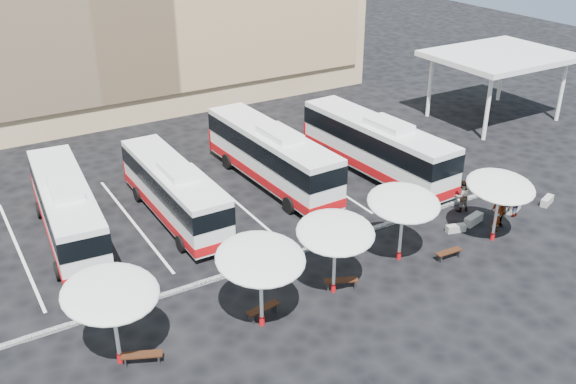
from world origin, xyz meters
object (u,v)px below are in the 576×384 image
bus_3 (376,145)px  conc_bench_1 (473,219)px  passenger_2 (500,211)px  sunshade_2 (335,232)px  conc_bench_3 (547,201)px  bus_0 (67,208)px  wood_bench_0 (142,356)px  sunshade_4 (501,187)px  passenger_0 (497,217)px  bus_1 (174,190)px  sunshade_3 (404,203)px  sunshade_0 (111,294)px  wood_bench_2 (341,282)px  passenger_3 (515,201)px  wood_bench_3 (449,253)px  bus_2 (271,154)px  wood_bench_1 (263,309)px  conc_bench_2 (514,207)px  conc_bench_0 (456,228)px  sunshade_1 (261,259)px  passenger_1 (462,196)px

bus_3 → conc_bench_1: bearing=-89.6°
conc_bench_1 → passenger_2: bearing=-42.7°
sunshade_2 → conc_bench_3: 15.98m
bus_0 → wood_bench_0: bearing=-85.6°
sunshade_4 → passenger_0: sunshade_4 is taller
bus_1 → conc_bench_3: 21.51m
sunshade_3 → wood_bench_0: (-13.58, -0.83, -2.77)m
wood_bench_0 → passenger_2: (20.44, 0.68, 0.55)m
sunshade_0 → sunshade_3: sunshade_0 is taller
sunshade_2 → wood_bench_2: bearing=2.4°
sunshade_2 → passenger_3: size_ratio=2.42×
wood_bench_3 → conc_bench_1: (3.77, 2.00, -0.09)m
bus_2 → wood_bench_1: 13.68m
bus_2 → sunshade_3: (1.04, -11.01, 1.20)m
wood_bench_3 → sunshade_2: bearing=174.5°
wood_bench_0 → wood_bench_3: wood_bench_0 is taller
conc_bench_2 → bus_1: bearing=151.3°
wood_bench_0 → wood_bench_3: bearing=-1.6°
bus_3 → sunshade_0: bus_3 is taller
wood_bench_1 → passenger_3: bearing=2.9°
sunshade_0 → conc_bench_0: size_ratio=4.39×
sunshade_0 → passenger_0: 20.61m
sunshade_1 → wood_bench_2: size_ratio=2.40×
wood_bench_1 → wood_bench_3: size_ratio=1.08×
sunshade_1 → sunshade_4: sunshade_1 is taller
sunshade_3 → passenger_0: (6.17, -0.55, -2.21)m
sunshade_4 → passenger_0: (0.71, 0.50, -2.15)m
sunshade_4 → conc_bench_2: bearing=25.4°
bus_0 → wood_bench_1: (5.42, -11.09, -1.44)m
sunshade_2 → sunshade_3: 4.45m
wood_bench_0 → passenger_0: (19.76, 0.28, 0.56)m
bus_3 → wood_bench_1: (-13.44, -9.48, -1.60)m
passenger_1 → passenger_2: size_ratio=1.03×
bus_1 → conc_bench_1: bus_1 is taller
sunshade_1 → wood_bench_3: sunshade_1 is taller
bus_0 → passenger_2: (20.36, -10.64, -0.88)m
wood_bench_2 → conc_bench_0: 8.47m
sunshade_1 → wood_bench_0: bearing=177.2°
wood_bench_1 → conc_bench_0: bearing=5.4°
bus_3 → conc_bench_3: size_ratio=10.47×
sunshade_4 → wood_bench_2: size_ratio=2.62×
bus_3 → sunshade_4: bus_3 is taller
bus_2 → sunshade_2: 12.18m
conc_bench_0 → conc_bench_2: (4.51, 0.03, 0.04)m
conc_bench_3 → passenger_3: 2.91m
passenger_2 → bus_1: bearing=167.5°
bus_1 → passenger_3: size_ratio=5.70×
sunshade_2 → passenger_0: sunshade_2 is taller
conc_bench_0 → passenger_2: 2.65m
conc_bench_0 → passenger_1: 2.65m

